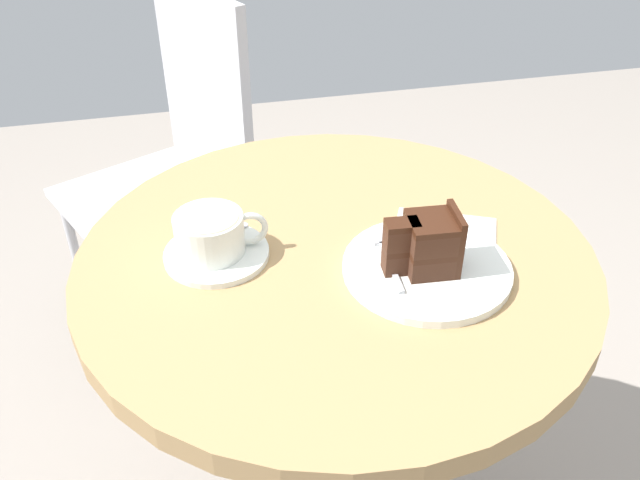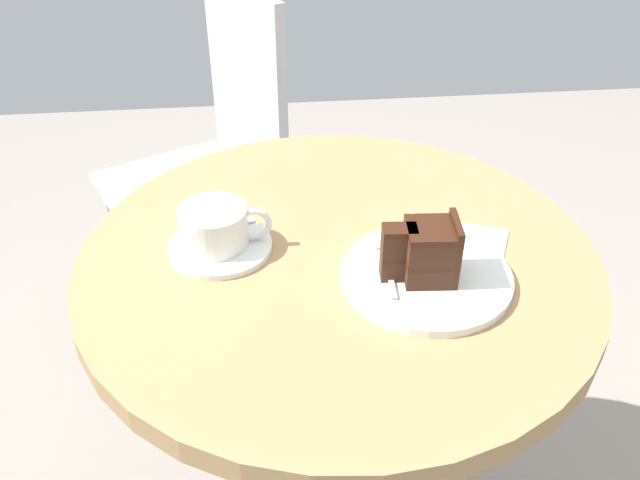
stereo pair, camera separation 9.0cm
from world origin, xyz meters
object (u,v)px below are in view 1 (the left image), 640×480
Objects in this scene: cake_slice at (428,244)px; napkin at (444,243)px; teaspoon at (221,231)px; fork at (385,251)px; cafe_chair at (179,155)px; cake_plate at (427,268)px; saucer at (217,254)px; coffee_cup at (211,233)px.

cake_slice is 0.50× the size of napkin.
fork is at bearing -43.20° from teaspoon.
napkin is (0.30, -0.09, -0.01)m from teaspoon.
teaspoon is at bearing -21.54° from cafe_chair.
cake_plate is 0.25× the size of cafe_chair.
teaspoon reaches higher than saucer.
napkin is (0.05, 0.05, -0.00)m from cake_plate.
cake_slice is at bearing -5.32° from cafe_chair.
saucer is 1.13× the size of coffee_cup.
napkin is (0.09, 0.02, -0.01)m from fork.
saucer is 0.03m from coffee_cup.
coffee_cup is at bearing 171.77° from napkin.
coffee_cup is (-0.00, 0.00, 0.03)m from saucer.
fork is (0.22, -0.06, 0.01)m from saucer.
cake_slice is at bearing -47.30° from teaspoon.
saucer is at bearing -122.14° from teaspoon.
fork is (-0.04, 0.04, -0.04)m from cake_slice.
coffee_cup reaches higher than napkin.
saucer is 0.74× the size of napkin.
saucer is 0.29m from cake_plate.
teaspoon is 1.09× the size of cake_slice.
fork is (0.23, -0.06, -0.02)m from coffee_cup.
cafe_chair reaches higher than cake_plate.
cake_plate is at bearing 48.65° from cake_slice.
cafe_chair is (-0.35, 0.75, -0.21)m from napkin.
cake_plate is at bearing -19.66° from saucer.
saucer is 0.29m from cake_slice.
cake_plate is at bearing -45.77° from teaspoon.
cake_plate is 2.29× the size of cake_slice.
saucer is at bearing -22.75° from cafe_chair.
fork is at bearing 141.35° from cake_plate.
cake_plate is 0.05m from cake_slice.
teaspoon is 0.32m from napkin.
cake_slice reaches higher than napkin.
teaspoon is at bearing 67.59° from fork.
cake_slice is 0.11× the size of cafe_chair.
napkin is at bearing -76.76° from fork.
napkin is at bearing 49.46° from cake_plate.
teaspoon is at bearing 151.47° from cake_plate.
cafe_chair is at bearing 92.66° from coffee_cup.
saucer is 0.23m from fork.
saucer is at bearing 160.34° from cake_plate.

